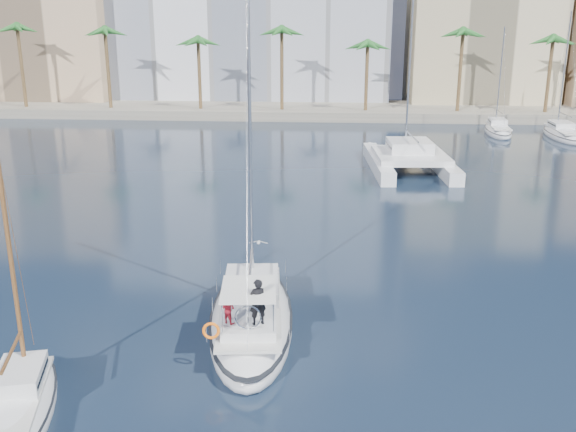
{
  "coord_description": "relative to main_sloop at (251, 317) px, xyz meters",
  "views": [
    {
      "loc": [
        1.9,
        -26.67,
        12.2
      ],
      "look_at": [
        -0.28,
        1.5,
        3.6
      ],
      "focal_mm": 40.0,
      "sensor_mm": 36.0,
      "label": 1
    }
  ],
  "objects": [
    {
      "name": "ground",
      "position": [
        1.47,
        2.79,
        -0.51
      ],
      "size": [
        160.0,
        160.0,
        0.0
      ],
      "primitive_type": "plane",
      "color": "black",
      "rests_on": "ground"
    },
    {
      "name": "quay",
      "position": [
        1.47,
        63.79,
        0.09
      ],
      "size": [
        120.0,
        14.0,
        1.2
      ],
      "primitive_type": "cube",
      "color": "gray",
      "rests_on": "ground"
    },
    {
      "name": "building_modern",
      "position": [
        -10.53,
        75.79,
        13.49
      ],
      "size": [
        42.0,
        16.0,
        28.0
      ],
      "primitive_type": "cube",
      "color": "silver",
      "rests_on": "ground"
    },
    {
      "name": "building_tan_left",
      "position": [
        -40.53,
        71.79,
        10.49
      ],
      "size": [
        22.0,
        14.0,
        22.0
      ],
      "primitive_type": "cube",
      "color": "tan",
      "rests_on": "ground"
    },
    {
      "name": "building_beige",
      "position": [
        23.47,
        72.79,
        9.49
      ],
      "size": [
        20.0,
        14.0,
        20.0
      ],
      "primitive_type": "cube",
      "color": "#C4B28C",
      "rests_on": "ground"
    },
    {
      "name": "palm_left",
      "position": [
        -32.53,
        59.79,
        9.78
      ],
      "size": [
        3.6,
        3.6,
        12.3
      ],
      "color": "brown",
      "rests_on": "ground"
    },
    {
      "name": "palm_centre",
      "position": [
        1.47,
        59.79,
        9.78
      ],
      "size": [
        3.6,
        3.6,
        12.3
      ],
      "color": "brown",
      "rests_on": "ground"
    },
    {
      "name": "main_sloop",
      "position": [
        0.0,
        0.0,
        0.0
      ],
      "size": [
        4.47,
        10.95,
        15.82
      ],
      "rotation": [
        0.0,
        0.0,
        0.1
      ],
      "color": "white",
      "rests_on": "ground"
    },
    {
      "name": "small_sloop",
      "position": [
        -6.57,
        -6.81,
        -0.12
      ],
      "size": [
        3.77,
        7.04,
        9.67
      ],
      "rotation": [
        0.0,
        0.0,
        0.26
      ],
      "color": "white",
      "rests_on": "ground"
    },
    {
      "name": "catamaran",
      "position": [
        9.55,
        30.65,
        0.66
      ],
      "size": [
        7.34,
        13.31,
        18.68
      ],
      "rotation": [
        0.0,
        0.0,
        0.07
      ],
      "color": "white",
      "rests_on": "ground"
    },
    {
      "name": "seagull",
      "position": [
        -0.63,
        7.72,
        0.55
      ],
      "size": [
        0.99,
        0.42,
        0.18
      ],
      "color": "silver",
      "rests_on": "ground"
    },
    {
      "name": "moored_yacht_a",
      "position": [
        21.47,
        49.79,
        -0.51
      ],
      "size": [
        3.37,
        9.52,
        11.9
      ],
      "primitive_type": null,
      "rotation": [
        0.0,
        0.0,
        -0.07
      ],
      "color": "white",
      "rests_on": "ground"
    },
    {
      "name": "moored_yacht_b",
      "position": [
        27.97,
        47.79,
        -0.51
      ],
      "size": [
        3.32,
        10.83,
        13.72
      ],
      "primitive_type": null,
      "rotation": [
        0.0,
        0.0,
        -0.02
      ],
      "color": "white",
      "rests_on": "ground"
    }
  ]
}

